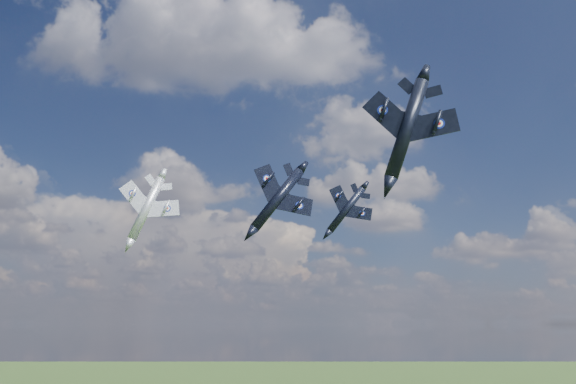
# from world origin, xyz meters

# --- Properties ---
(jet_lead_navy) EXTENTS (13.30, 16.37, 8.55)m
(jet_lead_navy) POSITION_xyz_m (5.91, 14.93, 81.14)
(jet_lead_navy) COLOR black
(jet_right_navy) EXTENTS (14.09, 16.70, 6.31)m
(jet_right_navy) POSITION_xyz_m (19.24, -5.93, 83.64)
(jet_right_navy) COLOR black
(jet_high_navy) EXTENTS (10.18, 13.70, 7.80)m
(jet_high_navy) POSITION_xyz_m (17.24, 35.44, 83.86)
(jet_high_navy) COLOR black
(jet_left_silver) EXTENTS (12.58, 15.26, 6.15)m
(jet_left_silver) POSITION_xyz_m (-13.10, 20.21, 80.97)
(jet_left_silver) COLOR #AAADB6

